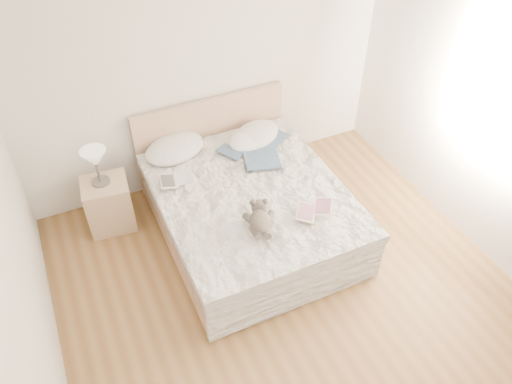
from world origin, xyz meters
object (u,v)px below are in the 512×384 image
bed (248,207)px  nightstand (109,204)px  photo_book (176,180)px  childrens_book (314,210)px  table_lamp (95,160)px  teddy_bear (260,227)px

bed → nightstand: size_ratio=3.83×
photo_book → childrens_book: size_ratio=0.90×
table_lamp → childrens_book: 2.12m
table_lamp → childrens_book: bearing=-37.4°
nightstand → teddy_bear: teddy_bear is taller
bed → nightstand: bed is taller
table_lamp → teddy_bear: size_ratio=1.13×
table_lamp → teddy_bear: (1.12, -1.29, -0.19)m
table_lamp → childrens_book: table_lamp is taller
bed → childrens_book: (0.40, -0.59, 0.32)m
childrens_book → bed: bearing=158.9°
bed → childrens_book: 0.79m
photo_book → teddy_bear: bearing=-54.0°
table_lamp → bed: bearing=-28.3°
teddy_bear → bed: bearing=92.7°
photo_book → teddy_bear: teddy_bear is taller
nightstand → bed: bearing=-27.7°
photo_book → nightstand: bearing=163.1°
table_lamp → photo_book: table_lamp is taller
bed → photo_book: 0.77m
bed → nightstand: 1.42m
table_lamp → teddy_bear: 1.72m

